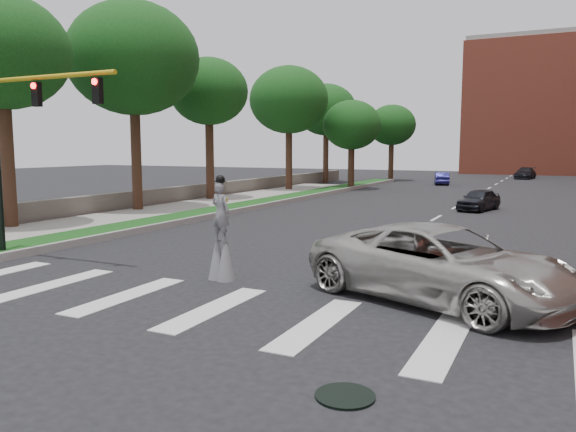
{
  "coord_description": "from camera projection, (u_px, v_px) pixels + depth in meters",
  "views": [
    {
      "loc": [
        5.69,
        -9.49,
        3.68
      ],
      "look_at": [
        -1.33,
        5.0,
        1.7
      ],
      "focal_mm": 35.0,
      "sensor_mm": 36.0,
      "label": 1
    }
  ],
  "objects": [
    {
      "name": "stilt_performer",
      "position": [
        221.0,
        239.0,
        15.53
      ],
      "size": [
        0.83,
        0.58,
        2.93
      ],
      "rotation": [
        0.0,
        0.0,
        2.95
      ],
      "color": "#372116",
      "rests_on": "ground"
    },
    {
      "name": "median_curb",
      "position": [
        260.0,
        206.0,
        33.75
      ],
      "size": [
        0.2,
        60.0,
        0.28
      ],
      "primitive_type": "cube",
      "color": "gray",
      "rests_on": "ground"
    },
    {
      "name": "tree_2",
      "position": [
        133.0,
        59.0,
        30.89
      ],
      "size": [
        7.29,
        7.29,
        11.63
      ],
      "color": "#372116",
      "rests_on": "ground"
    },
    {
      "name": "car_near",
      "position": [
        479.0,
        200.0,
        32.76
      ],
      "size": [
        2.38,
        3.99,
        1.27
      ],
      "primitive_type": "imported",
      "rotation": [
        0.0,
        0.0,
        -0.25
      ],
      "color": "black",
      "rests_on": "ground"
    },
    {
      "name": "traffic_signal",
      "position": [
        21.0,
        132.0,
        17.79
      ],
      "size": [
        5.3,
        0.23,
        6.2
      ],
      "color": "black",
      "rests_on": "ground"
    },
    {
      "name": "car_mid",
      "position": [
        442.0,
        178.0,
        55.33
      ],
      "size": [
        2.14,
        3.91,
        1.22
      ],
      "primitive_type": "imported",
      "rotation": [
        0.0,
        0.0,
        3.38
      ],
      "color": "navy",
      "rests_on": "ground"
    },
    {
      "name": "grass_median",
      "position": [
        245.0,
        206.0,
        34.21
      ],
      "size": [
        2.0,
        60.0,
        0.25
      ],
      "primitive_type": "cube",
      "color": "#124013",
      "rests_on": "ground"
    },
    {
      "name": "tree_7",
      "position": [
        392.0,
        125.0,
        61.13
      ],
      "size": [
        5.18,
        5.18,
        8.29
      ],
      "color": "#372116",
      "rests_on": "ground"
    },
    {
      "name": "manhole",
      "position": [
        345.0,
        396.0,
        8.3
      ],
      "size": [
        0.9,
        0.9,
        0.04
      ],
      "primitive_type": "cylinder",
      "color": "black",
      "rests_on": "ground"
    },
    {
      "name": "car_far",
      "position": [
        525.0,
        173.0,
        65.37
      ],
      "size": [
        2.43,
        4.79,
        1.33
      ],
      "primitive_type": "imported",
      "rotation": [
        0.0,
        0.0,
        -0.13
      ],
      "color": "black",
      "rests_on": "ground"
    },
    {
      "name": "tree_1",
      "position": [
        1.0,
        53.0,
        24.04
      ],
      "size": [
        5.79,
        5.79,
        10.21
      ],
      "color": "#372116",
      "rests_on": "ground"
    },
    {
      "name": "building_backdrop",
      "position": [
        566.0,
        108.0,
        77.35
      ],
      "size": [
        26.0,
        14.0,
        18.0
      ],
      "primitive_type": "cube",
      "color": "#C4553D",
      "rests_on": "ground"
    },
    {
      "name": "tree_5",
      "position": [
        326.0,
        110.0,
        57.1
      ],
      "size": [
        6.16,
        6.16,
        10.09
      ],
      "color": "#372116",
      "rests_on": "ground"
    },
    {
      "name": "stone_wall",
      "position": [
        190.0,
        193.0,
        38.33
      ],
      "size": [
        0.5,
        56.0,
        1.1
      ],
      "primitive_type": "cube",
      "color": "#605A52",
      "rests_on": "ground"
    },
    {
      "name": "tree_3",
      "position": [
        209.0,
        92.0,
        37.59
      ],
      "size": [
        5.28,
        5.28,
        9.64
      ],
      "color": "#372116",
      "rests_on": "ground"
    },
    {
      "name": "tree_6",
      "position": [
        352.0,
        125.0,
        48.75
      ],
      "size": [
        5.05,
        5.05,
        7.75
      ],
      "color": "#372116",
      "rests_on": "ground"
    },
    {
      "name": "sidewalk_left",
      "position": [
        84.0,
        223.0,
        26.58
      ],
      "size": [
        4.0,
        60.0,
        0.18
      ],
      "primitive_type": "cube",
      "color": "gray",
      "rests_on": "ground"
    },
    {
      "name": "tree_4",
      "position": [
        289.0,
        100.0,
        46.39
      ],
      "size": [
        6.54,
        6.54,
        10.35
      ],
      "color": "#372116",
      "rests_on": "ground"
    },
    {
      "name": "ground_plane",
      "position": [
        240.0,
        329.0,
        11.39
      ],
      "size": [
        160.0,
        160.0,
        0.0
      ],
      "primitive_type": "plane",
      "color": "black",
      "rests_on": "ground"
    },
    {
      "name": "suv_crossing",
      "position": [
        441.0,
        264.0,
        13.37
      ],
      "size": [
        7.22,
        5.25,
        1.82
      ],
      "primitive_type": "imported",
      "rotation": [
        0.0,
        0.0,
        1.19
      ],
      "color": "#B3B0A9",
      "rests_on": "ground"
    }
  ]
}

